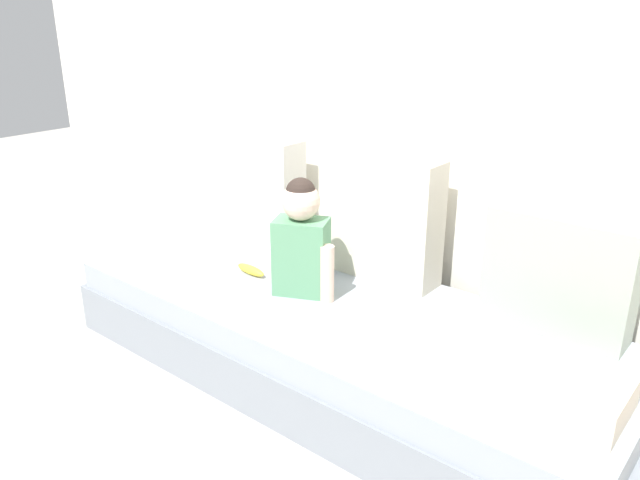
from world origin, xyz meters
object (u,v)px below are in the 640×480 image
at_px(throw_pillow_center, 386,218).
at_px(banana, 251,270).
at_px(throw_pillow_left, 261,189).
at_px(couch, 337,341).
at_px(toddler, 301,238).
at_px(folded_blanket, 557,386).
at_px(throw_pillow_right, 559,274).

relative_size(throw_pillow_center, banana, 3.20).
bearing_deg(throw_pillow_left, throw_pillow_center, 0.00).
distance_m(couch, toddler, 0.45).
distance_m(banana, folded_blanket, 1.40).
bearing_deg(couch, throw_pillow_left, 155.75).
height_order(throw_pillow_left, banana, throw_pillow_left).
xyz_separation_m(toddler, banana, (-0.29, -0.01, -0.22)).
bearing_deg(toddler, banana, -178.59).
height_order(throw_pillow_left, toddler, throw_pillow_left).
bearing_deg(folded_blanket, throw_pillow_center, 154.25).
height_order(throw_pillow_center, throw_pillow_right, throw_pillow_center).
distance_m(throw_pillow_left, toddler, 0.66).
relative_size(couch, folded_blanket, 6.01).
distance_m(throw_pillow_right, folded_blanket, 0.51).
bearing_deg(throw_pillow_center, throw_pillow_right, 0.00).
xyz_separation_m(throw_pillow_left, throw_pillow_right, (1.49, 0.00, -0.04)).
relative_size(couch, throw_pillow_center, 4.42).
relative_size(throw_pillow_center, folded_blanket, 1.36).
bearing_deg(couch, throw_pillow_center, 90.00).
xyz_separation_m(couch, throw_pillow_left, (-0.75, 0.34, 0.44)).
xyz_separation_m(couch, throw_pillow_right, (0.75, 0.34, 0.40)).
relative_size(throw_pillow_center, throw_pillow_right, 1.04).
relative_size(throw_pillow_right, folded_blanket, 1.30).
distance_m(couch, throw_pillow_right, 0.91).
bearing_deg(banana, throw_pillow_right, 16.13).
relative_size(throw_pillow_left, throw_pillow_center, 0.97).
bearing_deg(throw_pillow_right, banana, -163.87).
height_order(banana, folded_blanket, folded_blanket).
relative_size(couch, toddler, 4.89).
xyz_separation_m(throw_pillow_right, banana, (-1.22, -0.35, -0.20)).
relative_size(throw_pillow_left, banana, 3.09).
bearing_deg(throw_pillow_right, throw_pillow_center, 180.00).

